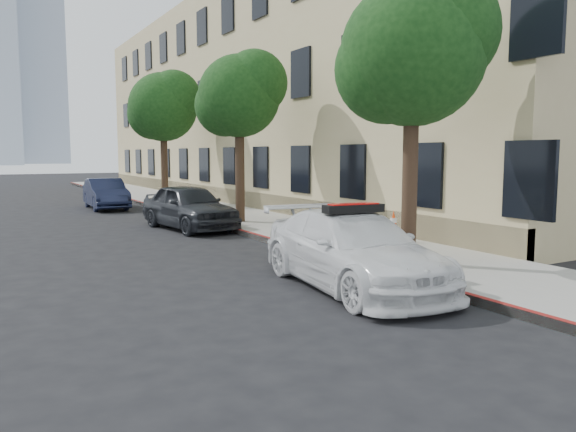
# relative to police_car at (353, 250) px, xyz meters

# --- Properties ---
(ground) EXTENTS (120.00, 120.00, 0.00)m
(ground) POSITION_rel_police_car_xyz_m (-1.10, 2.60, -0.67)
(ground) COLOR black
(ground) RESTS_ON ground
(sidewalk) EXTENTS (3.20, 50.00, 0.15)m
(sidewalk) POSITION_rel_police_car_xyz_m (2.50, 12.60, -0.59)
(sidewalk) COLOR gray
(sidewalk) RESTS_ON ground
(curb_strip) EXTENTS (0.12, 50.00, 0.15)m
(curb_strip) POSITION_rel_police_car_xyz_m (0.96, 12.60, -0.59)
(curb_strip) COLOR maroon
(curb_strip) RESTS_ON ground
(building) EXTENTS (8.00, 36.00, 10.00)m
(building) POSITION_rel_police_car_xyz_m (8.10, 17.60, 4.33)
(building) COLOR tan
(building) RESTS_ON ground
(tower_right) EXTENTS (14.00, 14.00, 44.00)m
(tower_right) POSITION_rel_police_car_xyz_m (7.90, 137.60, 21.33)
(tower_right) COLOR #9EA8B7
(tower_right) RESTS_ON ground
(tree_near) EXTENTS (2.92, 2.82, 5.62)m
(tree_near) POSITION_rel_police_car_xyz_m (1.83, 0.59, 3.61)
(tree_near) COLOR black
(tree_near) RESTS_ON sidewalk
(tree_mid) EXTENTS (2.77, 2.64, 5.43)m
(tree_mid) POSITION_rel_police_car_xyz_m (1.83, 8.59, 3.49)
(tree_mid) COLOR black
(tree_mid) RESTS_ON sidewalk
(tree_far) EXTENTS (3.10, 3.00, 5.81)m
(tree_far) POSITION_rel_police_car_xyz_m (1.83, 16.59, 3.72)
(tree_far) COLOR black
(tree_far) RESTS_ON sidewalk
(police_car) EXTENTS (2.31, 4.74, 1.48)m
(police_car) POSITION_rel_police_car_xyz_m (0.00, 0.00, 0.00)
(police_car) COLOR white
(police_car) RESTS_ON ground
(parked_car_mid) EXTENTS (2.15, 4.30, 1.41)m
(parked_car_mid) POSITION_rel_police_car_xyz_m (0.10, 8.67, 0.04)
(parked_car_mid) COLOR #212329
(parked_car_mid) RESTS_ON ground
(parked_car_far) EXTENTS (1.48, 3.93, 1.28)m
(parked_car_far) POSITION_rel_police_car_xyz_m (-0.79, 16.51, -0.03)
(parked_car_far) COLOR #141933
(parked_car_far) RESTS_ON ground
(fire_hydrant) EXTENTS (0.34, 0.31, 0.80)m
(fire_hydrant) POSITION_rel_police_car_xyz_m (2.07, 1.89, -0.13)
(fire_hydrant) COLOR silver
(fire_hydrant) RESTS_ON sidewalk
(traffic_cone) EXTENTS (0.50, 0.50, 0.78)m
(traffic_cone) POSITION_rel_police_car_xyz_m (3.36, 2.91, -0.13)
(traffic_cone) COLOR black
(traffic_cone) RESTS_ON sidewalk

